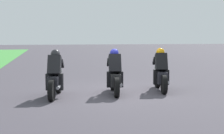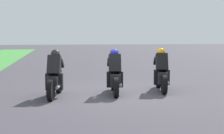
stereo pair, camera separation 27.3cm
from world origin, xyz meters
name	(u,v)px [view 1 (the left image)]	position (x,y,z in m)	size (l,w,h in m)	color
ground_plane	(114,93)	(0.00, 0.00, 0.00)	(120.00, 120.00, 0.00)	#423D46
rider_lane_a	(161,73)	(0.13, -1.71, 0.62)	(2.03, 0.61, 1.51)	black
rider_lane_b	(115,75)	(-0.16, 0.00, 0.62)	(2.04, 0.57, 1.51)	black
rider_lane_c	(55,77)	(-0.37, 1.97, 0.62)	(2.03, 0.61, 1.51)	black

